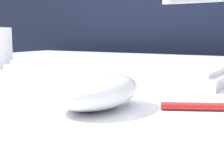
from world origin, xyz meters
The scene contains 2 objects.
computer_mouse_near centered at (0.03, -0.27, 0.73)m, with size 0.08×0.11×0.04m.
keyboard centered at (-0.08, -0.07, 0.72)m, with size 0.39×0.13×0.02m.
Camera 1 is at (0.19, -0.53, 0.78)m, focal length 50.00 mm.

